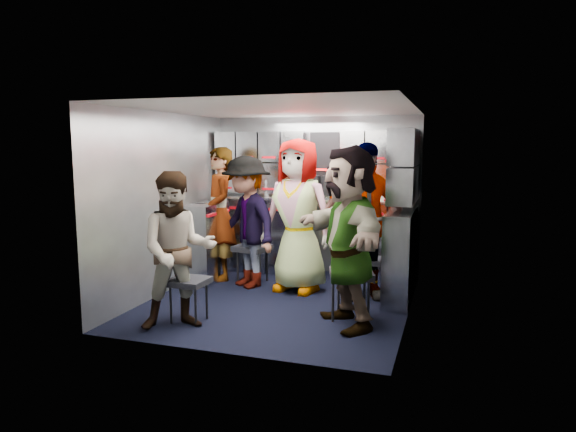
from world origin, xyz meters
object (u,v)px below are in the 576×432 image
(jump_seat_near_right, at_px, (351,276))
(attendant_arc_d, at_px, (364,221))
(jump_seat_mid_left, at_px, (252,250))
(jump_seat_near_left, at_px, (188,284))
(jump_seat_mid_right, at_px, (365,262))
(jump_seat_center, at_px, (302,253))
(attendant_arc_b, at_px, (246,222))
(attendant_standing, at_px, (220,214))
(attendant_arc_c, at_px, (298,216))
(attendant_arc_e, at_px, (348,237))
(attendant_arc_a, at_px, (178,251))

(jump_seat_near_right, relative_size, attendant_arc_d, 0.29)
(jump_seat_mid_left, bearing_deg, attendant_arc_d, -7.83)
(jump_seat_near_left, distance_m, jump_seat_near_right, 1.60)
(jump_seat_mid_right, bearing_deg, jump_seat_center, 176.63)
(jump_seat_mid_right, bearing_deg, attendant_arc_b, -173.44)
(jump_seat_mid_left, distance_m, attendant_standing, 0.64)
(jump_seat_near_left, bearing_deg, attendant_arc_d, 42.15)
(jump_seat_near_left, xyz_separation_m, attendant_standing, (-0.41, 1.59, 0.47))
(jump_seat_mid_left, xyz_separation_m, attendant_arc_c, (0.64, -0.15, 0.48))
(jump_seat_near_left, height_order, attendant_arc_d, attendant_arc_d)
(jump_seat_center, height_order, jump_seat_mid_right, jump_seat_center)
(jump_seat_near_right, height_order, attendant_arc_e, attendant_arc_e)
(attendant_arc_e, bearing_deg, jump_seat_mid_right, 146.44)
(jump_seat_center, bearing_deg, attendant_arc_e, -55.92)
(attendant_arc_a, xyz_separation_m, attendant_arc_e, (1.50, 0.56, 0.12))
(jump_seat_mid_left, height_order, attendant_arc_b, attendant_arc_b)
(jump_seat_center, distance_m, attendant_arc_d, 0.94)
(jump_seat_near_left, height_order, attendant_arc_b, attendant_arc_b)
(jump_seat_near_right, height_order, attendant_arc_a, attendant_arc_a)
(attendant_standing, height_order, attendant_arc_c, attendant_arc_c)
(attendant_standing, distance_m, attendant_arc_e, 2.27)
(attendant_standing, bearing_deg, jump_seat_near_right, 24.58)
(jump_seat_center, distance_m, attendant_arc_a, 1.91)
(jump_seat_near_right, height_order, attendant_standing, attendant_standing)
(jump_seat_near_right, bearing_deg, attendant_arc_c, 134.13)
(attendant_arc_d, bearing_deg, attendant_arc_c, 151.70)
(attendant_arc_b, xyz_separation_m, attendant_arc_d, (1.43, -0.02, 0.08))
(attendant_arc_d, bearing_deg, jump_seat_mid_left, 147.24)
(jump_seat_near_left, height_order, jump_seat_center, jump_seat_center)
(attendant_standing, bearing_deg, jump_seat_near_left, -22.46)
(jump_seat_near_right, bearing_deg, jump_seat_mid_right, 91.26)
(jump_seat_near_right, relative_size, attendant_standing, 0.30)
(jump_seat_mid_right, distance_m, attendant_arc_c, 0.96)
(jump_seat_mid_right, distance_m, jump_seat_near_right, 0.97)
(attendant_arc_b, bearing_deg, attendant_standing, -172.67)
(jump_seat_near_left, xyz_separation_m, attendant_arc_b, (0.05, 1.36, 0.42))
(jump_seat_mid_left, relative_size, jump_seat_center, 0.98)
(attendant_standing, bearing_deg, attendant_arc_b, 26.49)
(jump_seat_near_left, bearing_deg, jump_seat_mid_right, 45.76)
(attendant_arc_a, bearing_deg, jump_seat_mid_right, 15.98)
(jump_seat_mid_left, bearing_deg, attendant_standing, 173.57)
(attendant_arc_b, bearing_deg, attendant_arc_d, 33.11)
(jump_seat_center, bearing_deg, jump_seat_near_left, -113.96)
(jump_seat_near_right, distance_m, attendant_arc_a, 1.70)
(attendant_arc_b, distance_m, attendant_arc_d, 1.43)
(jump_seat_mid_left, xyz_separation_m, jump_seat_center, (0.64, 0.03, -0.01))
(jump_seat_near_left, distance_m, jump_seat_center, 1.71)
(jump_seat_center, bearing_deg, attendant_standing, 178.83)
(attendant_arc_c, bearing_deg, attendant_arc_a, -103.34)
(attendant_standing, bearing_deg, attendant_arc_a, -23.89)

